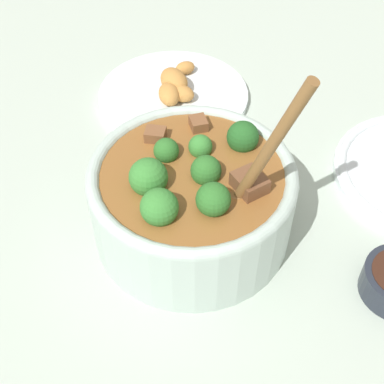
% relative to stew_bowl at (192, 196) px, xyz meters
% --- Properties ---
extents(ground_plane, '(4.00, 4.00, 0.00)m').
position_rel_stew_bowl_xyz_m(ground_plane, '(0.00, -0.00, -0.06)').
color(ground_plane, '#ADBCAD').
extents(stew_bowl, '(0.24, 0.24, 0.27)m').
position_rel_stew_bowl_xyz_m(stew_bowl, '(0.00, 0.00, 0.00)').
color(stew_bowl, '#B2C6BC').
rests_on(stew_bowl, ground_plane).
extents(food_plate, '(0.23, 0.23, 0.05)m').
position_rel_stew_bowl_xyz_m(food_plate, '(-0.03, -0.26, -0.05)').
color(food_plate, white).
rests_on(food_plate, ground_plane).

